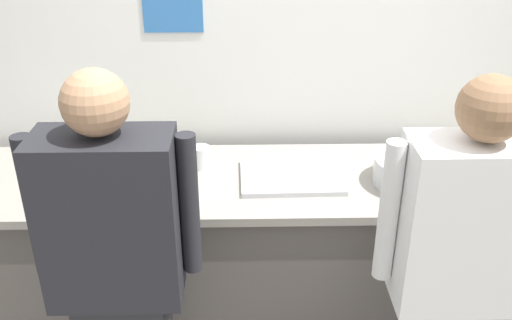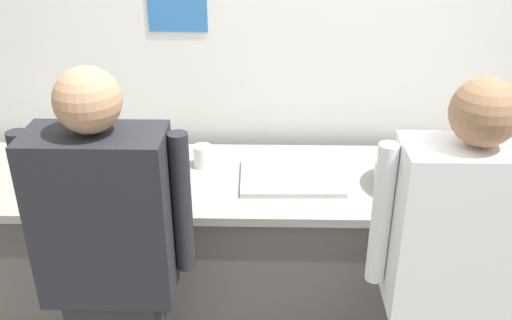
{
  "view_description": "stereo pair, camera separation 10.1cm",
  "coord_description": "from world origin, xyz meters",
  "views": [
    {
      "loc": [
        -0.2,
        -2.01,
        2.21
      ],
      "look_at": [
        -0.15,
        0.35,
        1.02
      ],
      "focal_mm": 40.16,
      "sensor_mm": 36.0,
      "label": 1
    },
    {
      "loc": [
        -0.1,
        -2.01,
        2.21
      ],
      "look_at": [
        -0.15,
        0.35,
        1.02
      ],
      "focal_mm": 40.16,
      "sensor_mm": 36.0,
      "label": 2
    }
  ],
  "objects": [
    {
      "name": "ramekin_yellow_sauce",
      "position": [
        -0.87,
        0.56,
        0.93
      ],
      "size": [
        0.11,
        0.11,
        0.04
      ],
      "color": "white",
      "rests_on": "prep_counter"
    },
    {
      "name": "chef_center",
      "position": [
        0.57,
        -0.37,
        0.88
      ],
      "size": [
        0.61,
        0.24,
        1.66
      ],
      "color": "#2D2D33",
      "rests_on": "ground"
    },
    {
      "name": "ramekin_orange_sauce",
      "position": [
        -1.03,
        0.22,
        0.93
      ],
      "size": [
        0.1,
        0.1,
        0.04
      ],
      "color": "white",
      "rests_on": "prep_counter"
    },
    {
      "name": "chef_near_left",
      "position": [
        -0.66,
        -0.32,
        0.89
      ],
      "size": [
        0.61,
        0.24,
        1.67
      ],
      "color": "#2D2D33",
      "rests_on": "ground"
    },
    {
      "name": "ramekin_green_sauce",
      "position": [
        -0.46,
        0.23,
        0.94
      ],
      "size": [
        0.1,
        0.1,
        0.05
      ],
      "color": "white",
      "rests_on": "prep_counter"
    },
    {
      "name": "chefs_knife",
      "position": [
        -0.75,
        0.24,
        0.91
      ],
      "size": [
        0.28,
        0.03,
        0.02
      ],
      "color": "#B7BABF",
      "rests_on": "prep_counter"
    },
    {
      "name": "plate_stack_rear",
      "position": [
        0.96,
        0.27,
        0.94
      ],
      "size": [
        0.23,
        0.23,
        0.07
      ],
      "color": "white",
      "rests_on": "prep_counter"
    },
    {
      "name": "mixing_bowl_steel",
      "position": [
        0.59,
        0.31,
        0.97
      ],
      "size": [
        0.39,
        0.39,
        0.13
      ],
      "primitive_type": "cylinder",
      "color": "#B7BABF",
      "rests_on": "prep_counter"
    },
    {
      "name": "sheet_tray",
      "position": [
        0.02,
        0.37,
        0.92
      ],
      "size": [
        0.49,
        0.36,
        0.02
      ],
      "primitive_type": "cube",
      "rotation": [
        0.0,
        0.0,
        0.02
      ],
      "color": "#B7BABF",
      "rests_on": "prep_counter"
    },
    {
      "name": "squeeze_bottle_primary",
      "position": [
        -0.69,
        0.45,
        1.01
      ],
      "size": [
        0.06,
        0.06,
        0.21
      ],
      "color": "#56A333",
      "rests_on": "prep_counter"
    },
    {
      "name": "wall_back",
      "position": [
        -0.0,
        0.88,
        1.32
      ],
      "size": [
        5.0,
        0.11,
        2.65
      ],
      "color": "white",
      "rests_on": "ground"
    },
    {
      "name": "deli_cup",
      "position": [
        -0.41,
        0.5,
        0.96
      ],
      "size": [
        0.09,
        0.09,
        0.11
      ],
      "primitive_type": "cylinder",
      "color": "white",
      "rests_on": "prep_counter"
    },
    {
      "name": "plate_stack_front",
      "position": [
        -1.13,
        0.53,
        0.95
      ],
      "size": [
        0.24,
        0.24,
        0.08
      ],
      "color": "white",
      "rests_on": "prep_counter"
    },
    {
      "name": "prep_counter",
      "position": [
        0.0,
        0.39,
        0.46
      ],
      "size": [
        3.19,
        0.73,
        0.91
      ],
      "color": "#56514C",
      "rests_on": "ground"
    }
  ]
}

